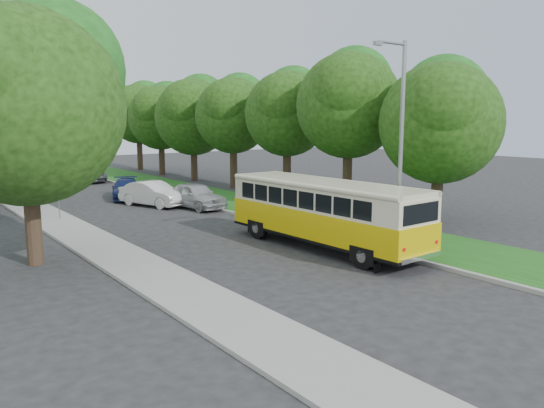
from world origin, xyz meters
TOP-DOWN VIEW (x-y plane):
  - ground at (0.00, 0.00)m, footprint 120.00×120.00m
  - curb at (3.60, 5.00)m, footprint 0.20×70.00m
  - grass_verge at (5.95, 5.00)m, footprint 4.50×70.00m
  - sidewalk at (-4.80, 5.00)m, footprint 2.20×70.00m
  - treeline at (3.15, 17.99)m, footprint 24.27×41.91m
  - lamppost_near at (4.21, -2.50)m, footprint 1.71×0.16m
  - lamppost_far at (-4.70, 16.00)m, footprint 1.71×0.16m
  - warning_sign at (-4.50, 11.98)m, footprint 0.56×0.10m
  - vintage_bus at (2.34, -0.38)m, footprint 2.64×9.38m
  - car_silver at (3.00, 11.38)m, footprint 2.26×4.57m
  - car_white at (1.35, 13.58)m, footprint 2.96×4.75m
  - car_blue at (1.23, 17.47)m, footprint 3.24×4.81m
  - car_grey at (2.04, 28.42)m, footprint 2.84×4.84m

SIDE VIEW (x-z plane):
  - ground at x=0.00m, z-range 0.00..0.00m
  - sidewalk at x=-4.80m, z-range 0.00..0.12m
  - grass_verge at x=5.95m, z-range 0.00..0.13m
  - curb at x=3.60m, z-range 0.00..0.15m
  - car_grey at x=2.04m, z-range 0.00..1.26m
  - car_blue at x=1.23m, z-range 0.00..1.29m
  - car_white at x=1.35m, z-range 0.00..1.48m
  - car_silver at x=3.00m, z-range 0.00..1.50m
  - vintage_bus at x=2.34m, z-range 0.00..2.77m
  - warning_sign at x=-4.50m, z-range 0.46..2.96m
  - lamppost_far at x=-4.70m, z-range 0.37..7.87m
  - lamppost_near at x=4.21m, z-range 0.37..8.37m
  - treeline at x=3.15m, z-range 1.20..10.66m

